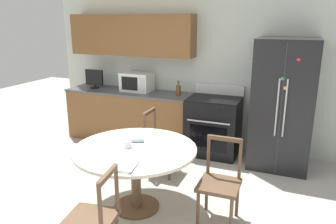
# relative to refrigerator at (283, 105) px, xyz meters

# --- Properties ---
(ground_plane) EXTENTS (14.00, 14.00, 0.00)m
(ground_plane) POSITION_rel_refrigerator_xyz_m (-1.45, -2.20, -0.93)
(ground_plane) COLOR #B2ADA3
(back_wall) EXTENTS (5.20, 0.44, 2.60)m
(back_wall) POSITION_rel_refrigerator_xyz_m (-1.75, 0.39, 0.52)
(back_wall) COLOR silver
(back_wall) RESTS_ON ground_plane
(kitchen_counter) EXTENTS (2.25, 0.64, 0.90)m
(kitchen_counter) POSITION_rel_refrigerator_xyz_m (-2.54, 0.09, -0.48)
(kitchen_counter) COLOR brown
(kitchen_counter) RESTS_ON ground_plane
(refrigerator) EXTENTS (0.83, 0.78, 1.86)m
(refrigerator) POSITION_rel_refrigerator_xyz_m (0.00, 0.00, 0.00)
(refrigerator) COLOR black
(refrigerator) RESTS_ON ground_plane
(oven_range) EXTENTS (0.80, 0.68, 1.08)m
(oven_range) POSITION_rel_refrigerator_xyz_m (-1.01, 0.06, -0.46)
(oven_range) COLOR black
(oven_range) RESTS_ON ground_plane
(microwave) EXTENTS (0.52, 0.37, 0.32)m
(microwave) POSITION_rel_refrigerator_xyz_m (-2.41, 0.14, 0.13)
(microwave) COLOR white
(microwave) RESTS_ON kitchen_counter
(countertop_tv) EXTENTS (0.34, 0.16, 0.34)m
(countertop_tv) POSITION_rel_refrigerator_xyz_m (-3.22, 0.07, 0.15)
(countertop_tv) COLOR black
(countertop_tv) RESTS_ON kitchen_counter
(counter_bottle) EXTENTS (0.08, 0.08, 0.24)m
(counter_bottle) POSITION_rel_refrigerator_xyz_m (-1.62, 0.09, 0.06)
(counter_bottle) COLOR brown
(counter_bottle) RESTS_ON kitchen_counter
(dining_table) EXTENTS (1.36, 1.36, 0.74)m
(dining_table) POSITION_rel_refrigerator_xyz_m (-1.41, -1.84, -0.31)
(dining_table) COLOR beige
(dining_table) RESTS_ON ground_plane
(dining_chair_near) EXTENTS (0.48, 0.48, 0.90)m
(dining_chair_near) POSITION_rel_refrigerator_xyz_m (-1.33, -2.77, -0.49)
(dining_chair_near) COLOR brown
(dining_chair_near) RESTS_ON ground_plane
(dining_chair_right) EXTENTS (0.43, 0.43, 0.90)m
(dining_chair_right) POSITION_rel_refrigerator_xyz_m (-0.48, -1.72, -0.49)
(dining_chair_right) COLOR brown
(dining_chair_right) RESTS_ON ground_plane
(dining_chair_far) EXTENTS (0.43, 0.43, 0.90)m
(dining_chair_far) POSITION_rel_refrigerator_xyz_m (-1.51, -0.91, -0.49)
(dining_chair_far) COLOR brown
(dining_chair_far) RESTS_ON ground_plane
(candle_glass) EXTENTS (0.09, 0.09, 0.08)m
(candle_glass) POSITION_rel_refrigerator_xyz_m (-1.49, -1.86, -0.15)
(candle_glass) COLOR silver
(candle_glass) RESTS_ON dining_table
(folded_napkin) EXTENTS (0.16, 0.12, 0.05)m
(folded_napkin) POSITION_rel_refrigerator_xyz_m (-1.46, -1.68, -0.16)
(folded_napkin) COLOR #A3BCDB
(folded_napkin) RESTS_ON dining_table
(mail_stack) EXTENTS (0.27, 0.33, 0.02)m
(mail_stack) POSITION_rel_refrigerator_xyz_m (-1.28, -2.29, -0.18)
(mail_stack) COLOR white
(mail_stack) RESTS_ON dining_table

